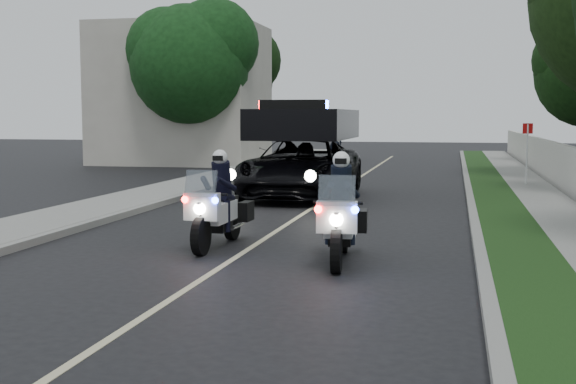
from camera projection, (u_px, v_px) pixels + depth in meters
The scene contains 16 objects.
ground at pixel (202, 280), 11.15m from camera, with size 120.00×120.00×0.00m, color black.
curb_right at pixel (471, 204), 19.97m from camera, with size 0.20×60.00×0.15m, color gray.
grass_verge at pixel (498, 205), 19.82m from camera, with size 1.20×60.00×0.16m, color #193814.
sidewalk_right at pixel (550, 206), 19.54m from camera, with size 1.40×60.00×0.16m, color gray.
curb_left at pixel (180, 197), 21.74m from camera, with size 0.20×60.00×0.15m, color gray.
sidewalk_left at pixel (145, 196), 21.97m from camera, with size 2.00×60.00×0.16m, color gray.
building_far at pixel (182, 95), 38.20m from camera, with size 8.00×6.00×7.00m, color #A8A396.
lane_marking at pixel (320, 203), 20.86m from camera, with size 0.12×50.00×0.01m, color #BFB78C.
police_moto_left at pixel (218, 247), 13.96m from camera, with size 0.75×2.13×1.81m, color silver, non-canonical shape.
police_moto_right at pixel (340, 262), 12.51m from camera, with size 0.76×2.17×1.85m, color silver, non-canonical shape.
police_suv at pixel (302, 197), 22.60m from camera, with size 2.94×6.34×3.08m, color black.
bicycle at pixel (335, 166), 36.58m from camera, with size 0.58×1.67×0.87m, color black.
cyclist at pixel (335, 166), 36.58m from camera, with size 0.67×0.44×1.85m, color black.
sign_post at pixel (526, 189), 25.12m from camera, with size 0.35×0.35×2.25m, color #B2200C, non-canonical shape.
tree_left_near at pixel (191, 167), 35.62m from camera, with size 5.62×5.62×9.37m, color #164218, non-canonical shape.
tree_left_far at pixel (227, 157), 44.21m from camera, with size 5.47×5.47×9.11m, color black, non-canonical shape.
Camera 1 is at (3.63, -10.42, 2.43)m, focal length 46.83 mm.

